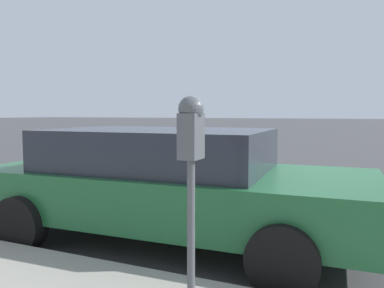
# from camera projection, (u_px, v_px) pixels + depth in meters

# --- Properties ---
(ground_plane) EXTENTS (220.00, 220.00, 0.00)m
(ground_plane) POSITION_uv_depth(u_px,v_px,m) (274.00, 227.00, 5.17)
(ground_plane) COLOR #424244
(parking_meter) EXTENTS (0.21, 0.19, 1.55)m
(parking_meter) POSITION_uv_depth(u_px,v_px,m) (191.00, 145.00, 2.77)
(parking_meter) COLOR #4C5156
(parking_meter) RESTS_ON sidewalk
(car_green) EXTENTS (2.28, 4.80, 1.38)m
(car_green) POSITION_uv_depth(u_px,v_px,m) (169.00, 181.00, 4.62)
(car_green) COLOR #1E5B33
(car_green) RESTS_ON ground_plane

